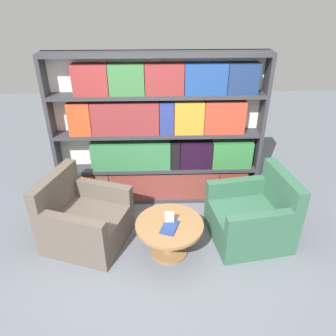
{
  "coord_description": "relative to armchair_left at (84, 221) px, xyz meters",
  "views": [
    {
      "loc": [
        0.01,
        -2.73,
        2.97
      ],
      "look_at": [
        0.12,
        0.81,
        0.92
      ],
      "focal_mm": 35.0,
      "sensor_mm": 36.0,
      "label": 1
    }
  ],
  "objects": [
    {
      "name": "ground_plane",
      "position": [
        0.96,
        -0.56,
        -0.31
      ],
      "size": [
        14.0,
        14.0,
        0.0
      ],
      "primitive_type": "plane",
      "color": "slate"
    },
    {
      "name": "bookshelf",
      "position": [
        1.0,
        0.92,
        0.75
      ],
      "size": [
        2.92,
        0.3,
        2.2
      ],
      "color": "silver",
      "rests_on": "ground_plane"
    },
    {
      "name": "armchair_left",
      "position": [
        0.0,
        0.0,
        0.0
      ],
      "size": [
        1.16,
        1.13,
        0.92
      ],
      "rotation": [
        0.0,
        0.0,
        1.24
      ],
      "color": "brown",
      "rests_on": "ground_plane"
    },
    {
      "name": "armchair_right",
      "position": [
        2.16,
        -0.01,
        0.0
      ],
      "size": [
        1.05,
        1.01,
        0.92
      ],
      "rotation": [
        0.0,
        0.0,
        -1.41
      ],
      "color": "#336047",
      "rests_on": "ground_plane"
    },
    {
      "name": "coffee_table",
      "position": [
        1.08,
        -0.26,
        0.02
      ],
      "size": [
        0.82,
        0.82,
        0.45
      ],
      "color": "olive",
      "rests_on": "ground_plane"
    },
    {
      "name": "table_sign",
      "position": [
        1.08,
        -0.26,
        0.22
      ],
      "size": [
        0.11,
        0.06,
        0.18
      ],
      "color": "black",
      "rests_on": "coffee_table"
    },
    {
      "name": "stray_book",
      "position": [
        1.08,
        -0.34,
        0.16
      ],
      "size": [
        0.25,
        0.3,
        0.02
      ],
      "color": "navy",
      "rests_on": "coffee_table"
    }
  ]
}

